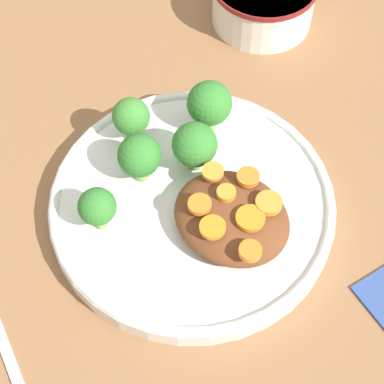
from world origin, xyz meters
name	(u,v)px	position (x,y,z in m)	size (l,w,h in m)	color
ground_plane	(192,211)	(0.00, 0.00, 0.00)	(4.00, 4.00, 0.00)	#8C603D
plate	(192,204)	(0.00, 0.00, 0.01)	(0.28, 0.28, 0.03)	silver
stew_mound	(231,218)	(-0.05, 0.00, 0.04)	(0.11, 0.10, 0.03)	brown
broccoli_floret_0	(97,207)	(0.05, 0.08, 0.05)	(0.04, 0.04, 0.05)	#7FA85B
broccoli_floret_1	(139,156)	(0.06, 0.01, 0.05)	(0.04, 0.04, 0.06)	#7FA85B
broccoli_floret_2	(195,145)	(0.02, -0.03, 0.06)	(0.05, 0.05, 0.06)	#759E51
broccoli_floret_3	(209,104)	(0.04, -0.08, 0.06)	(0.05, 0.05, 0.06)	#7FA85B
broccoli_floret_4	(131,117)	(0.10, -0.02, 0.05)	(0.04, 0.04, 0.05)	#759E51
carrot_slice_0	(213,227)	(-0.05, 0.03, 0.06)	(0.02, 0.02, 0.01)	orange
carrot_slice_1	(226,193)	(-0.03, -0.01, 0.06)	(0.02, 0.02, 0.01)	orange
carrot_slice_2	(269,203)	(-0.07, -0.02, 0.06)	(0.03, 0.03, 0.01)	orange
carrot_slice_3	(250,251)	(-0.09, 0.03, 0.06)	(0.02, 0.02, 0.01)	orange
carrot_slice_4	(247,222)	(-0.07, 0.00, 0.06)	(0.03, 0.03, 0.01)	orange
carrot_slice_5	(213,172)	(-0.01, -0.02, 0.06)	(0.02, 0.02, 0.00)	orange
carrot_slice_6	(200,204)	(-0.02, 0.02, 0.06)	(0.02, 0.02, 0.01)	orange
carrot_slice_7	(248,177)	(-0.04, -0.04, 0.06)	(0.02, 0.02, 0.01)	orange
fork	(15,376)	(0.01, 0.23, 0.00)	(0.16, 0.09, 0.01)	#B5B5B5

